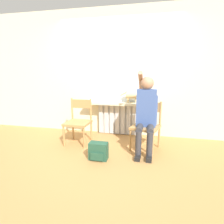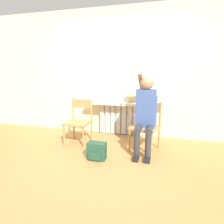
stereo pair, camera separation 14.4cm
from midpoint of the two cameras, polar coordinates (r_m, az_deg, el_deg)
ground_plane at (r=3.27m, az=-3.56°, el=-13.02°), size 12.00×12.00×0.00m
wall_with_window at (r=4.15m, az=1.03°, el=11.66°), size 7.00×0.06×2.70m
radiator at (r=4.20m, az=0.76°, el=-2.15°), size 0.89×0.08×0.69m
windowsill at (r=4.04m, az=0.51°, el=2.64°), size 1.43×0.28×0.05m
window_glass at (r=4.11m, az=0.93°, el=12.63°), size 1.37×0.01×1.35m
chair_left at (r=3.74m, az=-11.25°, el=-2.68°), size 0.46×0.46×0.87m
chair_right at (r=3.43m, az=9.23°, el=-3.95°), size 0.56×0.56×0.87m
person at (r=3.27m, az=9.10°, el=0.39°), size 0.36×0.95×1.41m
cat at (r=3.96m, az=5.52°, el=5.02°), size 0.47×0.13×0.25m
backpack at (r=3.09m, az=-5.54°, el=-11.82°), size 0.30×0.19×0.28m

